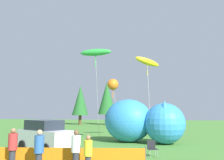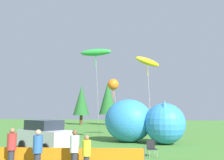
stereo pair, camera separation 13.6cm
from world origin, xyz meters
The scene contains 14 objects.
ground_plane centered at (0.00, 0.00, 0.00)m, with size 120.00×120.00×0.00m, color #477F33.
parked_car centered at (-2.47, 0.66, 0.99)m, with size 4.41×3.49×2.00m.
folding_chair centered at (4.44, 0.01, 0.52)m, with size 0.66×0.66×0.90m.
inflatable_cat centered at (3.38, 6.10, 1.66)m, with size 7.06×4.69×3.59m.
safety_fence centered at (0.35, -4.00, 0.47)m, with size 7.88×1.10×1.04m.
spectator_in_green_shirt centered at (1.99, -4.74, 0.87)m, with size 0.35×0.35×1.60m.
spectator_in_grey_shirt centered at (-1.52, -4.57, 1.00)m, with size 0.40×0.40×1.83m.
spectator_in_yellow_shirt centered at (1.39, -4.52, 0.98)m, with size 0.39×0.39×1.79m.
spectator_in_white_shirt centered at (-0.03, -5.03, 0.99)m, with size 0.40×0.40×1.81m.
kite_yellow_hero centered at (3.89, 8.38, 7.18)m, with size 2.55×1.83×7.86m.
kite_green_fish centered at (-0.47, 5.89, 7.68)m, with size 2.88×3.30×8.07m.
kite_orange_flower centered at (0.78, 7.48, 5.00)m, with size 1.04×1.53×5.53m.
horizon_tree_east centered at (-10.31, 32.28, 4.65)m, with size 3.17×3.17×7.58m.
horizon_tree_west centered at (-5.06, 32.67, 5.08)m, with size 3.47×3.47×8.27m.
Camera 1 is at (4.89, -14.87, 2.58)m, focal length 40.00 mm.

